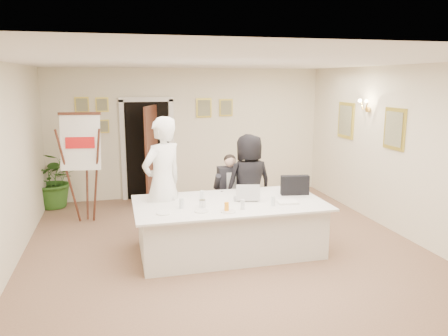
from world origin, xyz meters
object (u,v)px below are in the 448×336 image
standing_woman (249,183)px  laptop_bag (295,185)px  seated_man (230,191)px  flip_chart (84,174)px  conference_table (229,226)px  paper_stack (287,202)px  oj_glass (227,207)px  standing_man (163,183)px  steel_jug (202,204)px  potted_palm (55,179)px  laptop (246,190)px

standing_woman → laptop_bag: (0.55, -0.66, 0.09)m
seated_man → flip_chart: flip_chart is taller
conference_table → seated_man: size_ratio=2.12×
laptop_bag → paper_stack: size_ratio=1.50×
standing_woman → oj_glass: standing_woman is taller
standing_man → oj_glass: bearing=96.3°
paper_stack → steel_jug: size_ratio=2.66×
seated_man → potted_palm: seated_man is taller
laptop_bag → oj_glass: (-1.27, -0.61, -0.09)m
conference_table → oj_glass: 0.66m
seated_man → standing_woman: 0.38m
laptop → standing_woman: bearing=81.7°
potted_palm → laptop_bag: potted_palm is taller
standing_woman → paper_stack: 1.12m
paper_stack → seated_man: bearing=112.4°
potted_palm → conference_table: bearing=-47.7°
conference_table → standing_woman: bearing=55.7°
standing_woman → oj_glass: bearing=52.2°
standing_man → standing_woman: (1.50, 0.40, -0.18)m
conference_table → laptop_bag: bearing=8.0°
laptop → steel_jug: laptop is taller
seated_man → laptop: 0.97m
standing_woman → laptop_bag: size_ratio=3.82×
oj_glass → standing_woman: bearing=60.6°
laptop_bag → seated_man: bearing=142.4°
laptop → oj_glass: bearing=-116.5°
flip_chart → potted_palm: flip_chart is taller
seated_man → oj_glass: bearing=-109.5°
standing_man → laptop: size_ratio=5.50×
laptop → oj_glass: (-0.43, -0.53, -0.07)m
seated_man → standing_man: standing_man is taller
flip_chart → standing_man: standing_man is taller
potted_palm → laptop_bag: 4.95m
potted_palm → flip_chart: bearing=-60.6°
laptop_bag → potted_palm: bearing=151.6°
standing_woman → steel_jug: 1.42m
seated_man → standing_man: (-1.22, -0.59, 0.35)m
conference_table → seated_man: bearing=74.2°
laptop → steel_jug: size_ratio=3.36×
flip_chart → oj_glass: size_ratio=15.11×
potted_palm → laptop: bearing=-44.4°
conference_table → seated_man: seated_man is taller
laptop_bag → paper_stack: (-0.29, -0.43, -0.14)m
laptop → laptop_bag: size_ratio=0.84×
conference_table → laptop_bag: size_ratio=6.39×
seated_man → standing_woman: standing_woman is taller
seated_man → laptop_bag: seated_man is taller
flip_chart → steel_jug: bearing=-51.0°
standing_woman → laptop_bag: bearing=121.1°
standing_man → potted_palm: (-1.90, 2.70, -0.44)m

